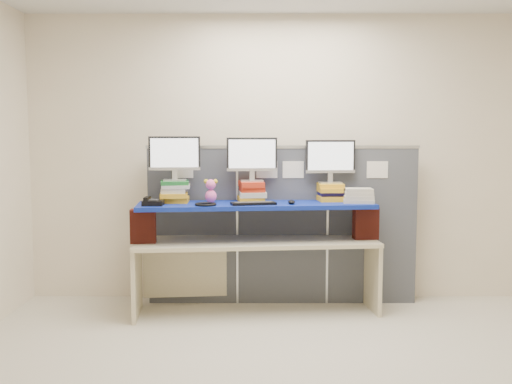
{
  "coord_description": "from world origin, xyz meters",
  "views": [
    {
      "loc": [
        -0.25,
        -3.65,
        1.61
      ],
      "look_at": [
        -0.25,
        1.5,
        1.11
      ],
      "focal_mm": 40.0,
      "sensor_mm": 36.0,
      "label": 1
    }
  ],
  "objects_px": {
    "desk": "(256,254)",
    "keyboard": "(253,203)",
    "blue_board": "(256,205)",
    "monitor_center": "(252,157)",
    "monitor_left": "(175,156)",
    "desk_phone": "(152,202)",
    "monitor_right": "(330,159)"
  },
  "relations": [
    {
      "from": "keyboard",
      "to": "desk_phone",
      "type": "distance_m",
      "value": 0.89
    },
    {
      "from": "monitor_left",
      "to": "blue_board",
      "type": "bearing_deg",
      "value": -9.15
    },
    {
      "from": "desk",
      "to": "monitor_center",
      "type": "xyz_separation_m",
      "value": [
        -0.04,
        0.12,
        0.89
      ]
    },
    {
      "from": "desk",
      "to": "keyboard",
      "type": "height_order",
      "value": "keyboard"
    },
    {
      "from": "desk",
      "to": "keyboard",
      "type": "bearing_deg",
      "value": -104.95
    },
    {
      "from": "keyboard",
      "to": "blue_board",
      "type": "bearing_deg",
      "value": 67.91
    },
    {
      "from": "monitor_left",
      "to": "keyboard",
      "type": "bearing_deg",
      "value": -20.28
    },
    {
      "from": "keyboard",
      "to": "monitor_center",
      "type": "bearing_deg",
      "value": 80.46
    },
    {
      "from": "desk",
      "to": "monitor_left",
      "type": "relative_size",
      "value": 4.83
    },
    {
      "from": "monitor_center",
      "to": "keyboard",
      "type": "height_order",
      "value": "monitor_center"
    },
    {
      "from": "keyboard",
      "to": "monitor_right",
      "type": "bearing_deg",
      "value": 11.85
    },
    {
      "from": "monitor_left",
      "to": "desk_phone",
      "type": "xyz_separation_m",
      "value": [
        -0.17,
        -0.23,
        -0.4
      ]
    },
    {
      "from": "desk",
      "to": "keyboard",
      "type": "xyz_separation_m",
      "value": [
        -0.02,
        -0.14,
        0.49
      ]
    },
    {
      "from": "monitor_right",
      "to": "desk",
      "type": "bearing_deg",
      "value": -170.56
    },
    {
      "from": "monitor_center",
      "to": "keyboard",
      "type": "relative_size",
      "value": 1.12
    },
    {
      "from": "monitor_right",
      "to": "keyboard",
      "type": "distance_m",
      "value": 0.88
    },
    {
      "from": "desk",
      "to": "monitor_left",
      "type": "height_order",
      "value": "monitor_left"
    },
    {
      "from": "monitor_center",
      "to": "blue_board",
      "type": "bearing_deg",
      "value": -77.42
    },
    {
      "from": "blue_board",
      "to": "monitor_right",
      "type": "bearing_deg",
      "value": 9.44
    },
    {
      "from": "blue_board",
      "to": "monitor_center",
      "type": "bearing_deg",
      "value": 102.58
    },
    {
      "from": "monitor_center",
      "to": "desk_phone",
      "type": "distance_m",
      "value": 1.0
    },
    {
      "from": "monitor_right",
      "to": "desk_phone",
      "type": "height_order",
      "value": "monitor_right"
    },
    {
      "from": "blue_board",
      "to": "monitor_center",
      "type": "height_order",
      "value": "monitor_center"
    },
    {
      "from": "keyboard",
      "to": "desk_phone",
      "type": "relative_size",
      "value": 2.33
    },
    {
      "from": "desk_phone",
      "to": "keyboard",
      "type": "bearing_deg",
      "value": 2.69
    },
    {
      "from": "monitor_right",
      "to": "monitor_left",
      "type": "bearing_deg",
      "value": -180.0
    },
    {
      "from": "blue_board",
      "to": "desk_phone",
      "type": "height_order",
      "value": "desk_phone"
    },
    {
      "from": "desk_phone",
      "to": "monitor_right",
      "type": "bearing_deg",
      "value": 12.92
    },
    {
      "from": "monitor_center",
      "to": "monitor_right",
      "type": "xyz_separation_m",
      "value": [
        0.73,
        0.07,
        -0.02
      ]
    },
    {
      "from": "monitor_right",
      "to": "keyboard",
      "type": "xyz_separation_m",
      "value": [
        -0.72,
        -0.33,
        -0.38
      ]
    },
    {
      "from": "blue_board",
      "to": "desk_phone",
      "type": "relative_size",
      "value": 11.95
    },
    {
      "from": "monitor_left",
      "to": "desk_phone",
      "type": "bearing_deg",
      "value": -131.13
    }
  ]
}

